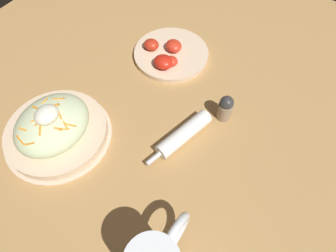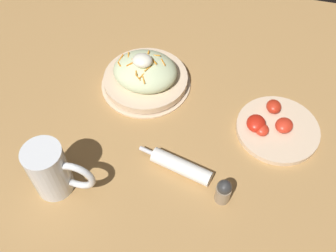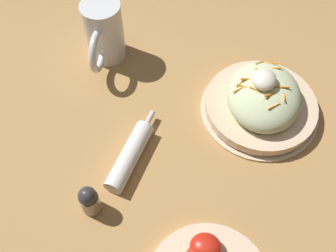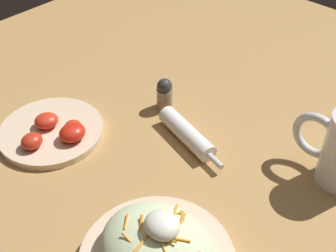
# 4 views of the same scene
# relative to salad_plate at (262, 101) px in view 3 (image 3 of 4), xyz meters

# --- Properties ---
(ground_plane) EXTENTS (1.43, 1.43, 0.00)m
(ground_plane) POSITION_rel_salad_plate_xyz_m (0.13, -0.23, -0.03)
(ground_plane) COLOR #B2844C
(salad_plate) EXTENTS (0.24, 0.24, 0.11)m
(salad_plate) POSITION_rel_salad_plate_xyz_m (0.00, 0.00, 0.00)
(salad_plate) COLOR beige
(salad_plate) RESTS_ON ground_plane
(beer_mug) EXTENTS (0.14, 0.08, 0.13)m
(beer_mug) POSITION_rel_salad_plate_xyz_m (-0.11, -0.34, 0.03)
(beer_mug) COLOR white
(beer_mug) RESTS_ON ground_plane
(napkin_roll) EXTENTS (0.18, 0.07, 0.03)m
(napkin_roll) POSITION_rel_salad_plate_xyz_m (0.15, -0.23, -0.02)
(napkin_roll) COLOR white
(napkin_roll) RESTS_ON ground_plane
(salt_shaker) EXTENTS (0.03, 0.03, 0.07)m
(salt_shaker) POSITION_rel_salad_plate_xyz_m (0.25, -0.28, 0.00)
(salt_shaker) COLOR gray
(salt_shaker) RESTS_ON ground_plane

